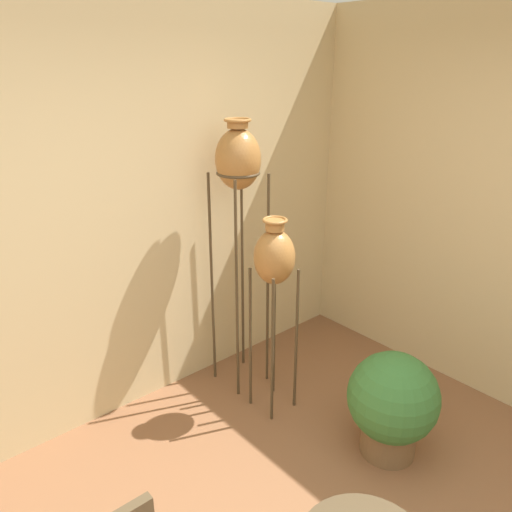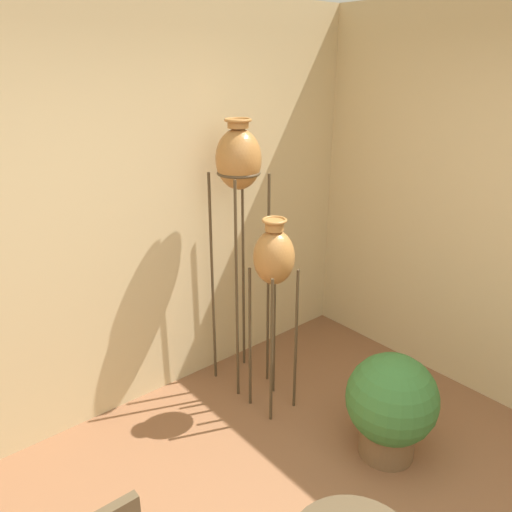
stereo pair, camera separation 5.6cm
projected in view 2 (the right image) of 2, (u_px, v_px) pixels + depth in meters
The scene contains 4 objects.
wall_back at pixel (97, 224), 3.08m from camera, with size 8.20×0.06×2.70m.
vase_stand_tall at pixel (239, 167), 3.27m from camera, with size 0.30×0.30×1.95m.
vase_stand_medium at pixel (274, 261), 3.16m from camera, with size 0.27×0.27×1.39m.
potted_plant at pixel (391, 404), 3.00m from camera, with size 0.55×0.55×0.68m.
Camera 2 is at (-1.13, -0.75, 2.30)m, focal length 35.00 mm.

